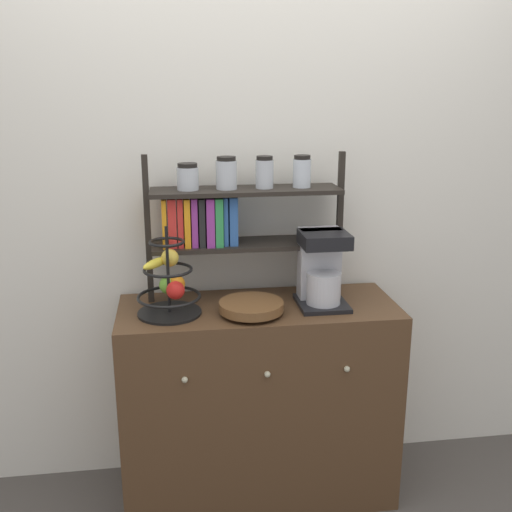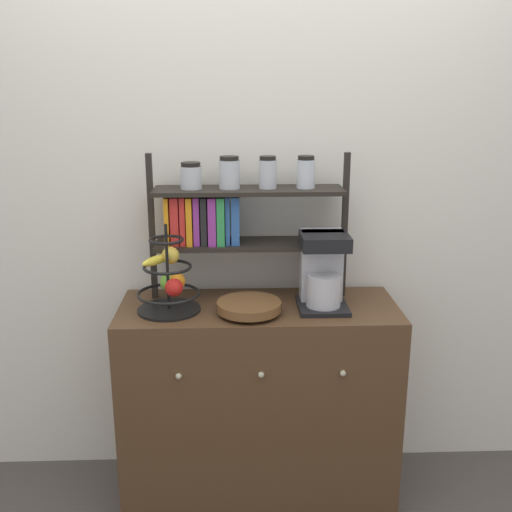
% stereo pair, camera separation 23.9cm
% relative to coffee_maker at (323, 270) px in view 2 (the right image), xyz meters
% --- Properties ---
extents(wall_back, '(7.00, 0.05, 2.60)m').
position_rel_coffee_maker_xyz_m(wall_back, '(-0.26, 0.28, 0.27)').
color(wall_back, silver).
rests_on(wall_back, ground_plane).
extents(sideboard, '(1.14, 0.47, 0.87)m').
position_rel_coffee_maker_xyz_m(sideboard, '(-0.26, 0.01, -0.59)').
color(sideboard, '#4C331E').
rests_on(sideboard, ground_plane).
extents(coffee_maker, '(0.20, 0.23, 0.31)m').
position_rel_coffee_maker_xyz_m(coffee_maker, '(0.00, 0.00, 0.00)').
color(coffee_maker, black).
rests_on(coffee_maker, sideboard).
extents(fruit_stand, '(0.25, 0.25, 0.36)m').
position_rel_coffee_maker_xyz_m(fruit_stand, '(-0.61, -0.02, -0.03)').
color(fruit_stand, black).
rests_on(fruit_stand, sideboard).
extents(wooden_bowl, '(0.25, 0.25, 0.05)m').
position_rel_coffee_maker_xyz_m(wooden_bowl, '(-0.30, -0.08, -0.12)').
color(wooden_bowl, brown).
rests_on(wooden_bowl, sideboard).
extents(shelf_hutch, '(0.82, 0.20, 0.61)m').
position_rel_coffee_maker_xyz_m(shelf_hutch, '(-0.38, 0.13, 0.22)').
color(shelf_hutch, black).
rests_on(shelf_hutch, sideboard).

